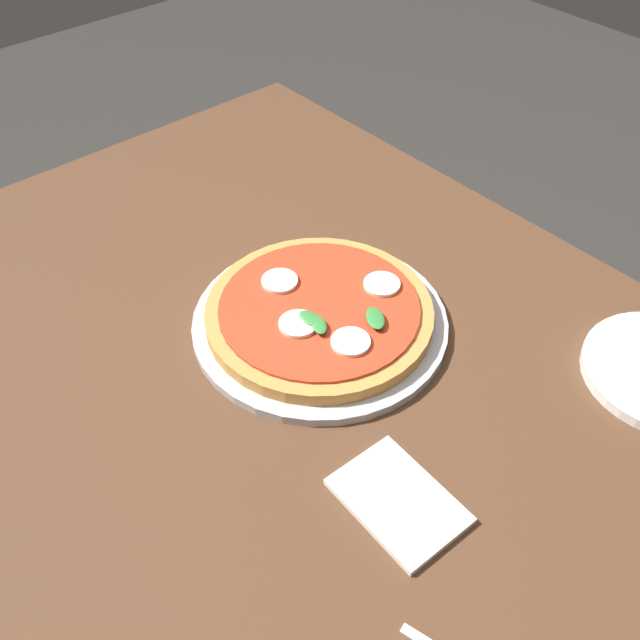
{
  "coord_description": "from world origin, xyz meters",
  "views": [
    {
      "loc": [
        0.45,
        -0.38,
        1.41
      ],
      "look_at": [
        -0.04,
        0.05,
        0.78
      ],
      "focal_mm": 40.23,
      "sensor_mm": 36.0,
      "label": 1
    }
  ],
  "objects_px": {
    "pizza": "(319,312)",
    "napkin": "(398,501)",
    "serving_tray": "(320,322)",
    "dining_table": "(313,423)"
  },
  "relations": [
    {
      "from": "dining_table",
      "to": "napkin",
      "type": "bearing_deg",
      "value": -16.56
    },
    {
      "from": "serving_tray",
      "to": "pizza",
      "type": "relative_size",
      "value": 1.13
    },
    {
      "from": "pizza",
      "to": "napkin",
      "type": "distance_m",
      "value": 0.27
    },
    {
      "from": "serving_tray",
      "to": "napkin",
      "type": "relative_size",
      "value": 2.48
    },
    {
      "from": "dining_table",
      "to": "napkin",
      "type": "relative_size",
      "value": 9.34
    },
    {
      "from": "serving_tray",
      "to": "pizza",
      "type": "bearing_deg",
      "value": 178.91
    },
    {
      "from": "serving_tray",
      "to": "napkin",
      "type": "height_order",
      "value": "serving_tray"
    },
    {
      "from": "dining_table",
      "to": "pizza",
      "type": "bearing_deg",
      "value": 131.28
    },
    {
      "from": "dining_table",
      "to": "serving_tray",
      "type": "height_order",
      "value": "serving_tray"
    },
    {
      "from": "serving_tray",
      "to": "napkin",
      "type": "xyz_separation_m",
      "value": [
        0.25,
        -0.11,
        -0.0
      ]
    }
  ]
}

